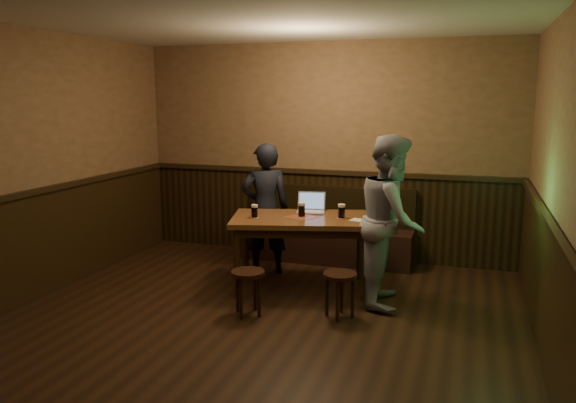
% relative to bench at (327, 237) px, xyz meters
% --- Properties ---
extents(room, '(5.04, 6.04, 2.84)m').
position_rel_bench_xyz_m(room, '(-0.11, -2.53, 0.89)').
color(room, black).
rests_on(room, ground).
extents(bench, '(2.20, 0.50, 0.95)m').
position_rel_bench_xyz_m(bench, '(0.00, 0.00, 0.00)').
color(bench, black).
rests_on(bench, ground).
extents(pub_table, '(1.69, 1.23, 0.81)m').
position_rel_bench_xyz_m(pub_table, '(0.00, -1.15, 0.39)').
color(pub_table, brown).
rests_on(pub_table, ground).
extents(stool_left, '(0.38, 0.38, 0.44)m').
position_rel_bench_xyz_m(stool_left, '(-0.27, -2.06, 0.04)').
color(stool_left, black).
rests_on(stool_left, ground).
extents(stool_right, '(0.35, 0.35, 0.44)m').
position_rel_bench_xyz_m(stool_right, '(0.60, -1.84, 0.04)').
color(stool_right, black).
rests_on(stool_right, ground).
extents(pint_left, '(0.09, 0.09, 0.15)m').
position_rel_bench_xyz_m(pint_left, '(-0.48, -1.34, 0.57)').
color(pint_left, '#B11D15').
rests_on(pint_left, pub_table).
extents(pint_mid, '(0.10, 0.10, 0.16)m').
position_rel_bench_xyz_m(pint_mid, '(-0.00, -1.14, 0.58)').
color(pint_mid, '#B11D15').
rests_on(pint_mid, pub_table).
extents(pint_right, '(0.10, 0.10, 0.16)m').
position_rel_bench_xyz_m(pint_right, '(0.43, -1.08, 0.58)').
color(pint_right, '#B11D15').
rests_on(pint_right, pub_table).
extents(laptop, '(0.35, 0.30, 0.22)m').
position_rel_bench_xyz_m(laptop, '(0.02, -0.85, 0.56)').
color(laptop, silver).
rests_on(laptop, pub_table).
extents(menu, '(0.25, 0.19, 0.00)m').
position_rel_bench_xyz_m(menu, '(0.65, -1.12, 0.50)').
color(menu, silver).
rests_on(menu, pub_table).
extents(person_suit, '(0.68, 0.59, 1.57)m').
position_rel_bench_xyz_m(person_suit, '(-0.58, -0.74, 0.48)').
color(person_suit, black).
rests_on(person_suit, ground).
extents(person_grey, '(0.73, 0.90, 1.74)m').
position_rel_bench_xyz_m(person_grey, '(0.99, -1.28, 0.56)').
color(person_grey, gray).
rests_on(person_grey, ground).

